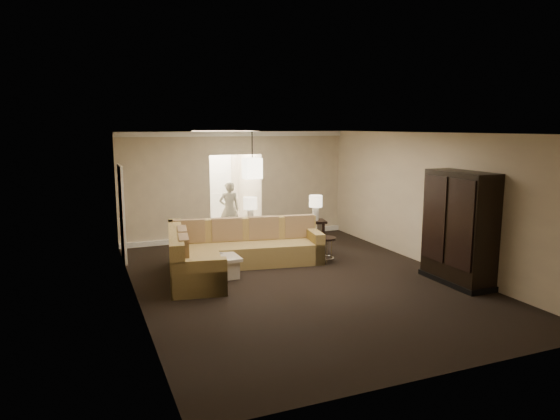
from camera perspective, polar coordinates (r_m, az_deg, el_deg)
name	(u,v)px	position (r m, az deg, el deg)	size (l,w,h in m)	color
ground	(299,280)	(9.67, 2.22, -8.05)	(8.00, 8.00, 0.00)	black
wall_back	(236,186)	(13.05, -5.02, 2.81)	(6.00, 0.04, 2.80)	#B9A88C
wall_front	(445,261)	(6.01, 18.33, -5.59)	(6.00, 0.04, 2.80)	#B9A88C
wall_left	(134,220)	(8.56, -16.33, -1.08)	(0.04, 8.00, 2.80)	#B9A88C
wall_right	(430,200)	(10.92, 16.76, 1.12)	(0.04, 8.00, 2.80)	#B9A88C
ceiling	(300,133)	(9.22, 2.33, 8.78)	(6.00, 8.00, 0.02)	white
crown_molding	(236,134)	(12.92, -5.04, 8.65)	(6.00, 0.10, 0.12)	white
baseboard	(238,236)	(13.23, -4.88, -2.99)	(6.00, 0.10, 0.12)	white
side_door	(122,213)	(11.37, -17.60, -0.38)	(0.05, 0.90, 2.10)	white
foyer	(222,184)	(14.34, -6.61, 2.98)	(1.44, 2.02, 2.80)	beige
sectional_sofa	(230,251)	(10.31, -5.68, -4.74)	(3.58, 2.70, 0.97)	brown
coffee_table	(210,265)	(10.01, -7.97, -6.24)	(1.04, 1.04, 0.43)	white
console_table	(283,235)	(11.52, 0.39, -2.83)	(2.03, 0.82, 0.76)	black
armoire	(459,230)	(9.85, 19.76, -2.20)	(0.63, 1.47, 2.11)	black
drink_table	(326,244)	(10.87, 5.26, -3.93)	(0.44, 0.44, 0.55)	black
table_lamp_left	(250,206)	(11.26, -3.42, 0.49)	(0.31, 0.31, 0.58)	white
table_lamp_right	(316,204)	(11.56, 4.10, 0.72)	(0.31, 0.31, 0.58)	white
pendant_light	(252,168)	(11.77, -3.18, 4.80)	(0.38, 0.38, 1.09)	black
person	(229,206)	(13.38, -5.83, 0.44)	(0.59, 0.39, 1.64)	beige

